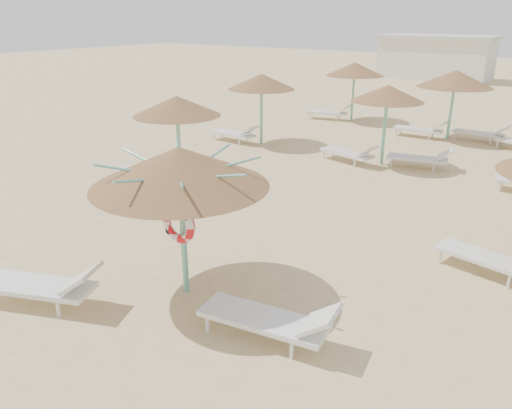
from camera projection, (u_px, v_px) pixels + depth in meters
The scene contains 6 objects.
ground at pixel (187, 295), 9.03m from camera, with size 120.00×120.00×0.00m, color #E0C188.
main_palapa at pixel (179, 168), 8.32m from camera, with size 3.03×3.03×2.72m.
lounger_main_a at pixel (42, 285), 8.60m from camera, with size 2.34×1.47×0.82m.
lounger_main_b at pixel (272, 319), 7.65m from camera, with size 2.26×0.97×0.79m.
palapa_field at pixel (503, 102), 14.98m from camera, with size 19.40×14.52×2.72m.
service_hut at pixel (436, 57), 38.43m from camera, with size 8.40×4.40×3.25m.
Camera 1 is at (5.52, -5.71, 4.76)m, focal length 35.00 mm.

